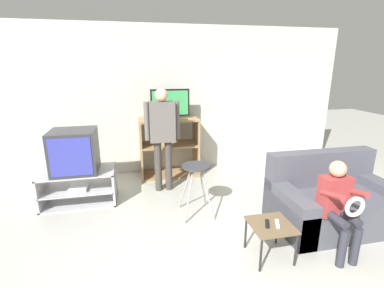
{
  "coord_description": "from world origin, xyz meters",
  "views": [
    {
      "loc": [
        -0.73,
        -1.74,
        1.93
      ],
      "look_at": [
        0.03,
        1.78,
        0.9
      ],
      "focal_mm": 26.0,
      "sensor_mm": 36.0,
      "label": 1
    }
  ],
  "objects": [
    {
      "name": "remote_control_white",
      "position": [
        0.63,
        0.5,
        0.39
      ],
      "size": [
        0.09,
        0.15,
        0.02
      ],
      "primitive_type": "cube",
      "rotation": [
        0.0,
        0.0,
        -0.41
      ],
      "color": "silver",
      "rests_on": "snack_table"
    },
    {
      "name": "person_seated_child",
      "position": [
        1.27,
        0.45,
        0.58
      ],
      "size": [
        0.33,
        0.43,
        1.0
      ],
      "color": "#2D2D38",
      "rests_on": "ground_plane"
    },
    {
      "name": "television_main",
      "position": [
        -1.55,
        2.2,
        0.77
      ],
      "size": [
        0.6,
        0.55,
        0.6
      ],
      "color": "#2D2D33",
      "rests_on": "tv_stand"
    },
    {
      "name": "person_standing_adult",
      "position": [
        -0.31,
        2.36,
        0.97
      ],
      "size": [
        0.53,
        0.2,
        1.6
      ],
      "color": "#3D3833",
      "rests_on": "ground_plane"
    },
    {
      "name": "media_shelf",
      "position": [
        -0.14,
        2.95,
        0.53
      ],
      "size": [
        1.01,
        0.5,
        1.04
      ],
      "color": "#9E7A51",
      "rests_on": "ground_plane"
    },
    {
      "name": "couch",
      "position": [
        1.64,
        0.96,
        0.28
      ],
      "size": [
        1.47,
        0.88,
        0.86
      ],
      "color": "#4C4C56",
      "rests_on": "ground_plane"
    },
    {
      "name": "snack_table",
      "position": [
        0.58,
        0.52,
        0.33
      ],
      "size": [
        0.42,
        0.42,
        0.38
      ],
      "color": "brown",
      "rests_on": "ground_plane"
    },
    {
      "name": "television_flat",
      "position": [
        -0.1,
        2.94,
        1.28
      ],
      "size": [
        0.66,
        0.2,
        0.5
      ],
      "color": "black",
      "rests_on": "media_shelf"
    },
    {
      "name": "folding_stool",
      "position": [
        0.03,
        1.52,
        0.57
      ],
      "size": [
        0.41,
        0.45,
        0.7
      ],
      "color": "#99999E",
      "rests_on": "ground_plane"
    },
    {
      "name": "remote_control_black",
      "position": [
        0.53,
        0.52,
        0.39
      ],
      "size": [
        0.09,
        0.15,
        0.02
      ],
      "primitive_type": "cube",
      "rotation": [
        0.0,
        0.0,
        -0.43
      ],
      "color": "black",
      "rests_on": "snack_table"
    },
    {
      "name": "tv_stand",
      "position": [
        -1.55,
        2.21,
        0.23
      ],
      "size": [
        1.02,
        0.59,
        0.47
      ],
      "color": "#A8A8AD",
      "rests_on": "ground_plane"
    },
    {
      "name": "wall_back",
      "position": [
        0.0,
        3.27,
        1.3
      ],
      "size": [
        6.4,
        0.06,
        2.6
      ],
      "color": "beige",
      "rests_on": "ground_plane"
    }
  ]
}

